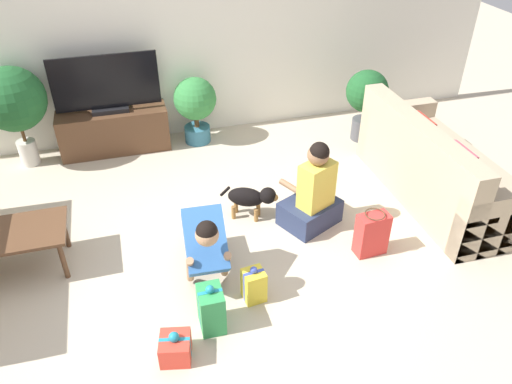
{
  "coord_description": "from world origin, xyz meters",
  "views": [
    {
      "loc": [
        -0.51,
        -3.13,
        3.0
      ],
      "look_at": [
        0.5,
        0.42,
        0.45
      ],
      "focal_mm": 35.0,
      "sensor_mm": 36.0,
      "label": 1
    }
  ],
  "objects_px": {
    "potted_plant_corner_right": "(367,96)",
    "gift_box_b": "(254,285)",
    "gift_bag_a": "(372,234)",
    "coffee_table": "(9,238)",
    "gift_box_c": "(211,309)",
    "potted_plant_back_right": "(195,103)",
    "sofa_right": "(436,170)",
    "person_sitting": "(313,196)",
    "tv_console": "(114,131)",
    "dog": "(252,197)",
    "potted_plant_back_left": "(13,101)",
    "gift_box_a": "(175,348)",
    "person_kneeling": "(204,243)",
    "tv": "(106,87)"
  },
  "relations": [
    {
      "from": "tv_console",
      "to": "gift_box_b",
      "type": "distance_m",
      "value": 2.92
    },
    {
      "from": "potted_plant_back_right",
      "to": "gift_box_b",
      "type": "relative_size",
      "value": 2.44
    },
    {
      "from": "potted_plant_corner_right",
      "to": "gift_box_b",
      "type": "xyz_separation_m",
      "value": [
        -2.02,
        -2.23,
        -0.42
      ]
    },
    {
      "from": "sofa_right",
      "to": "tv",
      "type": "relative_size",
      "value": 1.69
    },
    {
      "from": "coffee_table",
      "to": "gift_bag_a",
      "type": "bearing_deg",
      "value": -11.56
    },
    {
      "from": "sofa_right",
      "to": "gift_box_a",
      "type": "distance_m",
      "value": 3.14
    },
    {
      "from": "gift_bag_a",
      "to": "gift_box_b",
      "type": "bearing_deg",
      "value": -167.41
    },
    {
      "from": "sofa_right",
      "to": "gift_box_a",
      "type": "bearing_deg",
      "value": 114.1
    },
    {
      "from": "coffee_table",
      "to": "potted_plant_corner_right",
      "type": "height_order",
      "value": "potted_plant_corner_right"
    },
    {
      "from": "gift_box_b",
      "to": "gift_bag_a",
      "type": "distance_m",
      "value": 1.18
    },
    {
      "from": "dog",
      "to": "tv_console",
      "type": "bearing_deg",
      "value": 62.22
    },
    {
      "from": "person_kneeling",
      "to": "gift_box_c",
      "type": "height_order",
      "value": "person_kneeling"
    },
    {
      "from": "sofa_right",
      "to": "potted_plant_back_left",
      "type": "xyz_separation_m",
      "value": [
        -4.08,
        1.84,
        0.46
      ]
    },
    {
      "from": "gift_box_a",
      "to": "gift_box_b",
      "type": "bearing_deg",
      "value": 29.83
    },
    {
      "from": "sofa_right",
      "to": "gift_bag_a",
      "type": "relative_size",
      "value": 4.62
    },
    {
      "from": "gift_box_c",
      "to": "gift_bag_a",
      "type": "relative_size",
      "value": 0.97
    },
    {
      "from": "potted_plant_back_left",
      "to": "potted_plant_back_right",
      "type": "distance_m",
      "value": 1.97
    },
    {
      "from": "tv_console",
      "to": "potted_plant_corner_right",
      "type": "bearing_deg",
      "value": -10.45
    },
    {
      "from": "tv_console",
      "to": "gift_bag_a",
      "type": "height_order",
      "value": "tv_console"
    },
    {
      "from": "potted_plant_corner_right",
      "to": "gift_box_c",
      "type": "height_order",
      "value": "potted_plant_corner_right"
    },
    {
      "from": "potted_plant_corner_right",
      "to": "person_sitting",
      "type": "height_order",
      "value": "person_sitting"
    },
    {
      "from": "dog",
      "to": "gift_bag_a",
      "type": "height_order",
      "value": "gift_bag_a"
    },
    {
      "from": "person_kneeling",
      "to": "potted_plant_corner_right",
      "type": "bearing_deg",
      "value": 41.71
    },
    {
      "from": "coffee_table",
      "to": "potted_plant_corner_right",
      "type": "bearing_deg",
      "value": 19.24
    },
    {
      "from": "person_sitting",
      "to": "potted_plant_back_left",
      "type": "bearing_deg",
      "value": -61.09
    },
    {
      "from": "sofa_right",
      "to": "gift_box_b",
      "type": "bearing_deg",
      "value": 112.17
    },
    {
      "from": "gift_box_c",
      "to": "person_kneeling",
      "type": "bearing_deg",
      "value": 83.2
    },
    {
      "from": "gift_box_b",
      "to": "gift_box_a",
      "type": "bearing_deg",
      "value": -150.17
    },
    {
      "from": "gift_box_c",
      "to": "potted_plant_back_left",
      "type": "bearing_deg",
      "value": 117.66
    },
    {
      "from": "coffee_table",
      "to": "gift_box_c",
      "type": "relative_size",
      "value": 2.21
    },
    {
      "from": "gift_bag_a",
      "to": "sofa_right",
      "type": "bearing_deg",
      "value": 31.6
    },
    {
      "from": "person_sitting",
      "to": "gift_box_b",
      "type": "height_order",
      "value": "person_sitting"
    },
    {
      "from": "potted_plant_back_right",
      "to": "person_kneeling",
      "type": "bearing_deg",
      "value": -98.69
    },
    {
      "from": "tv_console",
      "to": "potted_plant_back_right",
      "type": "distance_m",
      "value": 1.01
    },
    {
      "from": "sofa_right",
      "to": "tv",
      "type": "bearing_deg",
      "value": 58.71
    },
    {
      "from": "sofa_right",
      "to": "tv",
      "type": "height_order",
      "value": "tv"
    },
    {
      "from": "dog",
      "to": "potted_plant_back_right",
      "type": "bearing_deg",
      "value": 35.16
    },
    {
      "from": "sofa_right",
      "to": "potted_plant_corner_right",
      "type": "xyz_separation_m",
      "value": [
        -0.15,
        1.34,
        0.25
      ]
    },
    {
      "from": "person_sitting",
      "to": "tv_console",
      "type": "bearing_deg",
      "value": -74.47
    },
    {
      "from": "dog",
      "to": "gift_box_b",
      "type": "xyz_separation_m",
      "value": [
        -0.27,
        -1.04,
        -0.09
      ]
    },
    {
      "from": "tv",
      "to": "gift_bag_a",
      "type": "bearing_deg",
      "value": -50.38
    },
    {
      "from": "potted_plant_back_left",
      "to": "potted_plant_corner_right",
      "type": "bearing_deg",
      "value": -7.18
    },
    {
      "from": "coffee_table",
      "to": "potted_plant_back_right",
      "type": "height_order",
      "value": "potted_plant_back_right"
    },
    {
      "from": "potted_plant_back_right",
      "to": "tv_console",
      "type": "bearing_deg",
      "value": 177.06
    },
    {
      "from": "sofa_right",
      "to": "dog",
      "type": "distance_m",
      "value": 1.91
    },
    {
      "from": "person_kneeling",
      "to": "gift_box_a",
      "type": "relative_size",
      "value": 3.1
    },
    {
      "from": "dog",
      "to": "gift_box_b",
      "type": "relative_size",
      "value": 1.55
    },
    {
      "from": "coffee_table",
      "to": "potted_plant_back_right",
      "type": "bearing_deg",
      "value": 44.21
    },
    {
      "from": "person_kneeling",
      "to": "gift_box_b",
      "type": "height_order",
      "value": "person_kneeling"
    },
    {
      "from": "gift_box_a",
      "to": "potted_plant_back_left",
      "type": "bearing_deg",
      "value": 111.36
    }
  ]
}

